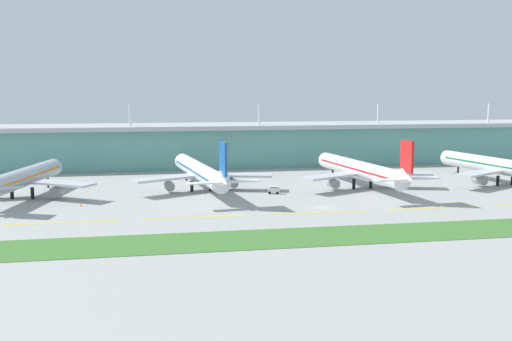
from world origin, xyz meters
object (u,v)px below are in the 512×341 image
airliner_near_middle (200,172)px  safety_cone_right_wingtip (29,205)px  airliner_nearest (23,178)px  airliner_far_middle (361,170)px  airliner_farthest (503,167)px  safety_cone_left_wingtip (81,205)px  baggage_cart (274,190)px

airliner_near_middle → safety_cone_right_wingtip: size_ratio=101.63×
airliner_nearest → airliner_far_middle: size_ratio=0.86×
airliner_far_middle → airliner_farthest: (52.75, -1.98, 0.00)m
airliner_nearest → safety_cone_right_wingtip: 16.95m
airliner_near_middle → safety_cone_left_wingtip: 42.71m
safety_cone_right_wingtip → airliner_far_middle: bearing=7.4°
airliner_nearest → safety_cone_left_wingtip: bearing=-42.6°
airliner_near_middle → airliner_far_middle: 55.06m
airliner_farthest → safety_cone_right_wingtip: 159.56m
airliner_near_middle → airliner_farthest: (107.57, -7.16, 0.00)m
safety_cone_right_wingtip → airliner_farthest: bearing=4.2°
baggage_cart → airliner_nearest: bearing=174.8°
baggage_cart → safety_cone_left_wingtip: 60.57m
airliner_near_middle → baggage_cart: size_ratio=17.80×
airliner_near_middle → safety_cone_left_wingtip: airliner_near_middle is taller
airliner_near_middle → airliner_farthest: size_ratio=0.99×
baggage_cart → safety_cone_right_wingtip: (-74.45, -8.18, -0.91)m
airliner_nearest → baggage_cart: (78.59, -7.09, -5.18)m
airliner_far_middle → safety_cone_left_wingtip: airliner_far_middle is taller
airliner_far_middle → safety_cone_right_wingtip: (-106.26, -13.73, -6.10)m
airliner_farthest → safety_cone_left_wingtip: bearing=-174.5°
baggage_cart → airliner_farthest: bearing=2.4°
airliner_farthest → safety_cone_right_wingtip: size_ratio=102.95×
airliner_near_middle → airliner_far_middle: (54.82, -5.18, -0.00)m
baggage_cart → airliner_near_middle: bearing=155.0°
airliner_farthest → safety_cone_right_wingtip: (-159.01, -11.76, -6.11)m
airliner_nearest → safety_cone_left_wingtip: (18.91, -17.39, -6.09)m
airliner_nearest → airliner_far_middle: 110.41m
baggage_cart → safety_cone_left_wingtip: bearing=-170.2°
airliner_far_middle → baggage_cart: (-31.81, -5.55, -5.19)m
safety_cone_left_wingtip → baggage_cart: bearing=9.8°
airliner_farthest → safety_cone_right_wingtip: bearing=-175.8°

